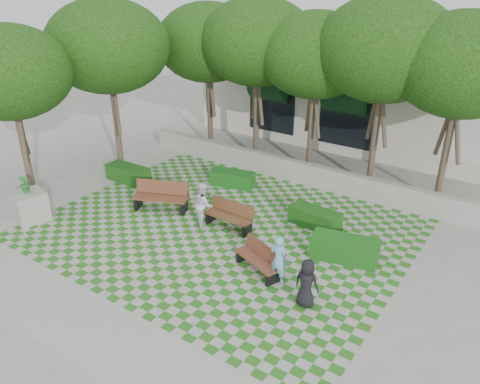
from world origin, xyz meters
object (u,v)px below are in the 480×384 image
Objects in this scene: bench_east at (259,259)px; person_white at (204,204)px; hedge_east at (345,249)px; hedge_midright at (315,218)px; planter_back at (30,205)px; person_dark at (307,283)px; bench_mid at (230,216)px; bench_west at (161,197)px; hedge_midleft at (232,179)px; hedge_west at (128,174)px; person_blue at (279,260)px.

person_white is at bearing 177.44° from bench_east.
hedge_midright is (-1.67, 1.35, -0.04)m from hedge_east.
hedge_east is 10.90m from planter_back.
person_white reaches higher than person_dark.
bench_mid is at bearing -143.67° from hedge_midright.
person_white is at bearing -23.33° from bench_west.
person_white reaches higher than bench_mid.
hedge_midleft is 7.69m from planter_back.
bench_mid is 2.94m from hedge_midright.
hedge_midleft is at bearing 28.86° from hedge_west.
person_dark is (1.72, -4.00, 0.38)m from hedge_midright.
bench_east is 1.96m from person_dark.
bench_mid is at bearing -113.49° from person_white.
planter_back reaches higher than hedge_east.
hedge_east is at bearing 69.13° from bench_east.
person_dark reaches higher than bench_mid.
bench_mid is 4.06m from hedge_east.
person_white is at bearing -171.50° from hedge_east.
person_dark reaches higher than hedge_east.
hedge_midright is 1.03× the size of planter_back.
planter_back is at bearing -94.22° from hedge_west.
person_white is (-0.85, -0.34, 0.35)m from bench_mid.
hedge_west is (-2.93, 1.11, -0.17)m from bench_west.
hedge_west is at bearing -151.14° from hedge_midleft.
hedge_midright is 1.21× the size of person_blue.
hedge_east is 9.84m from hedge_west.
bench_mid reaches higher than hedge_midright.
person_dark reaches higher than hedge_midright.
planter_back reaches higher than person_white.
person_blue is (8.77, -2.56, 0.40)m from hedge_west.
person_dark is at bearing 7.23° from planter_back.
person_dark is (4.09, -2.26, 0.25)m from bench_mid.
bench_east is at bearing -131.29° from hedge_east.
hedge_midleft is 3.46m from person_white.
planter_back reaches higher than bench_west.
person_blue is (2.97, -1.78, 0.30)m from bench_mid.
hedge_midleft is at bearing 51.12° from bench_west.
person_blue reaches higher than bench_mid.
person_dark is 0.87× the size of person_white.
bench_east is at bearing -37.50° from bench_west.
hedge_midright is 4.37m from person_dark.
hedge_midright is at bearing -102.49° from person_white.
bench_east is 0.81m from person_blue.
person_dark reaches higher than hedge_west.
bench_east is 2.79m from bench_mid.
planter_back is at bearing -158.18° from bench_west.
hedge_midright is 10.00m from planter_back.
bench_east is 1.24× the size of person_dark.
hedge_midleft is at bearing 57.12° from planter_back.
bench_east is 3.39m from person_white.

